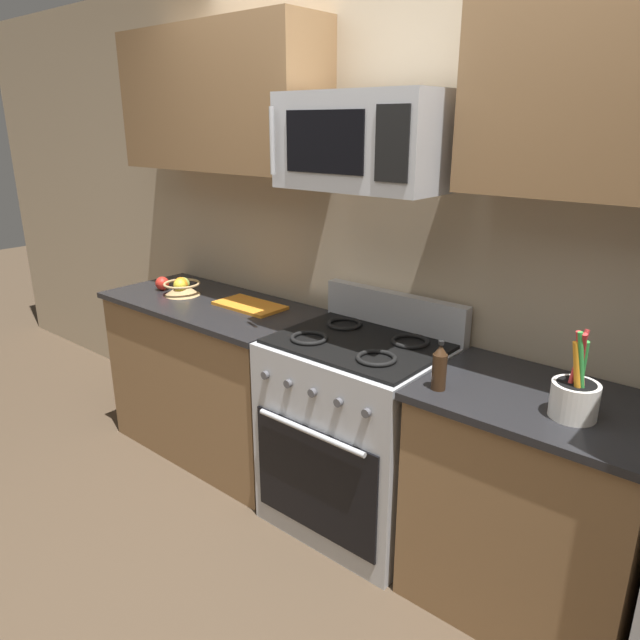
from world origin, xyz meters
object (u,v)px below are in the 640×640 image
object	(u,v)px
microwave	(368,141)
fruit_basket	(182,287)
utensil_crock	(575,396)
cutting_board	(250,305)
range_oven	(357,432)
bottle_soy	(439,367)
apple_loose	(162,283)

from	to	relation	value
microwave	fruit_basket	distance (m)	1.49
microwave	fruit_basket	xyz separation A→B (m)	(-1.24, -0.04, -0.82)
utensil_crock	cutting_board	world-z (taller)	utensil_crock
microwave	cutting_board	size ratio (longest dim) A/B	1.80
range_oven	microwave	xyz separation A→B (m)	(-0.00, 0.03, 1.30)
bottle_soy	apple_loose	bearing A→B (deg)	175.46
microwave	bottle_soy	world-z (taller)	microwave
utensil_crock	microwave	bearing A→B (deg)	173.47
range_oven	apple_loose	distance (m)	1.49
utensil_crock	cutting_board	distance (m)	1.74
utensil_crock	range_oven	bearing A→B (deg)	175.05
bottle_soy	fruit_basket	bearing A→B (deg)	174.70
apple_loose	microwave	bearing A→B (deg)	2.18
utensil_crock	apple_loose	bearing A→B (deg)	178.68
apple_loose	bottle_soy	xyz separation A→B (m)	(1.91, -0.15, 0.05)
fruit_basket	cutting_board	xyz separation A→B (m)	(0.46, 0.09, -0.04)
fruit_basket	bottle_soy	bearing A→B (deg)	-5.30
fruit_basket	bottle_soy	world-z (taller)	bottle_soy
bottle_soy	range_oven	bearing A→B (deg)	160.11
range_oven	cutting_board	bearing A→B (deg)	174.60
range_oven	cutting_board	distance (m)	0.90
apple_loose	cutting_board	bearing A→B (deg)	9.11
microwave	fruit_basket	bearing A→B (deg)	-177.96
range_oven	microwave	world-z (taller)	microwave
bottle_soy	cutting_board	bearing A→B (deg)	168.79
fruit_basket	bottle_soy	distance (m)	1.75
utensil_crock	fruit_basket	world-z (taller)	utensil_crock
apple_loose	utensil_crock	bearing A→B (deg)	-1.32
microwave	fruit_basket	world-z (taller)	microwave
range_oven	utensil_crock	size ratio (longest dim) A/B	3.49
apple_loose	cutting_board	world-z (taller)	apple_loose
apple_loose	bottle_soy	size ratio (longest dim) A/B	0.42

